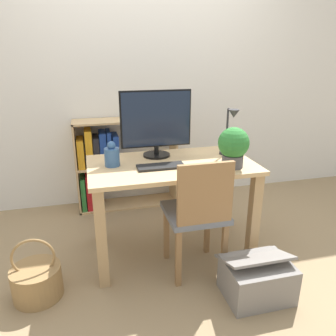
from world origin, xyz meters
TOP-DOWN VIEW (x-y plane):
  - ground_plane at (0.00, 0.00)m, footprint 10.00×10.00m
  - wall_back at (0.00, 1.09)m, footprint 8.00×0.05m
  - desk at (0.00, 0.00)m, footprint 1.19×0.68m
  - monitor at (-0.07, 0.19)m, footprint 0.53×0.21m
  - keyboard at (-0.10, -0.08)m, footprint 0.33×0.13m
  - vase at (-0.42, 0.04)m, footprint 0.11×0.11m
  - desk_lamp at (0.47, 0.05)m, footprint 0.10×0.19m
  - potted_plant at (0.39, -0.18)m, footprint 0.21×0.21m
  - chair at (0.10, -0.31)m, footprint 0.40×0.40m
  - bookshelf at (-0.40, 0.92)m, footprint 0.98×0.28m
  - basket at (-0.96, -0.29)m, footprint 0.31×0.31m
  - storage_box at (0.40, -0.63)m, footprint 0.42×0.37m

SIDE VIEW (x-z plane):
  - ground_plane at x=0.00m, z-range 0.00..0.00m
  - basket at x=-0.96m, z-range -0.10..0.32m
  - storage_box at x=0.40m, z-range -0.03..0.29m
  - bookshelf at x=-0.40m, z-range 0.02..0.90m
  - chair at x=0.10m, z-range 0.05..0.91m
  - desk at x=0.00m, z-range 0.22..0.95m
  - keyboard at x=-0.10m, z-range 0.73..0.75m
  - vase at x=-0.42m, z-range 0.72..0.90m
  - potted_plant at x=0.39m, z-range 0.74..1.02m
  - desk_lamp at x=0.47m, z-range 0.77..1.14m
  - monitor at x=-0.07m, z-range 0.75..1.25m
  - wall_back at x=0.00m, z-range 0.00..2.60m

